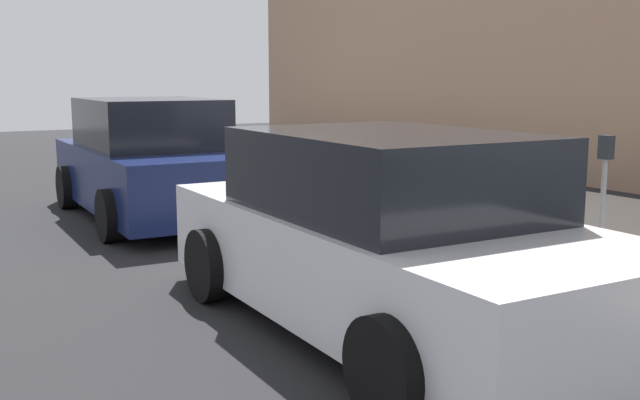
% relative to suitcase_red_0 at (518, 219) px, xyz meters
% --- Properties ---
extents(ground_plane, '(40.00, 40.00, 0.00)m').
position_rel_suitcase_red_0_xyz_m(ground_plane, '(4.00, 0.74, -0.53)').
color(ground_plane, black).
extents(sidewalk_curb, '(18.00, 5.00, 0.14)m').
position_rel_suitcase_red_0_xyz_m(sidewalk_curb, '(4.00, -1.76, -0.46)').
color(sidewalk_curb, '#ADA89E').
rests_on(sidewalk_curb, ground_plane).
extents(suitcase_red_0, '(0.36, 0.23, 0.99)m').
position_rel_suitcase_red_0_xyz_m(suitcase_red_0, '(0.00, 0.00, 0.00)').
color(suitcase_red_0, red).
rests_on(suitcase_red_0, sidewalk_curb).
extents(suitcase_maroon_1, '(0.50, 0.29, 0.97)m').
position_rel_suitcase_red_0_xyz_m(suitcase_maroon_1, '(0.50, -0.01, -0.03)').
color(suitcase_maroon_1, maroon).
rests_on(suitcase_maroon_1, sidewalk_curb).
extents(suitcase_silver_2, '(0.45, 0.21, 0.58)m').
position_rel_suitcase_red_0_xyz_m(suitcase_silver_2, '(1.04, -0.09, -0.13)').
color(suitcase_silver_2, '#9EA0A8').
rests_on(suitcase_silver_2, sidewalk_curb).
extents(suitcase_navy_3, '(0.46, 0.27, 0.84)m').
position_rel_suitcase_red_0_xyz_m(suitcase_navy_3, '(1.56, -0.02, -0.09)').
color(suitcase_navy_3, navy).
rests_on(suitcase_navy_3, sidewalk_curb).
extents(suitcase_teal_4, '(0.35, 0.20, 0.82)m').
position_rel_suitcase_red_0_xyz_m(suitcase_teal_4, '(2.03, 0.03, -0.09)').
color(suitcase_teal_4, '#0F606B').
rests_on(suitcase_teal_4, sidewalk_curb).
extents(suitcase_olive_5, '(0.35, 0.25, 0.96)m').
position_rel_suitcase_red_0_xyz_m(suitcase_olive_5, '(2.46, 0.02, -0.03)').
color(suitcase_olive_5, '#59601E').
rests_on(suitcase_olive_5, sidewalk_curb).
extents(fire_hydrant, '(0.39, 0.21, 0.77)m').
position_rel_suitcase_red_0_xyz_m(fire_hydrant, '(3.28, -0.02, 0.02)').
color(fire_hydrant, '#D89E0C').
rests_on(fire_hydrant, sidewalk_curb).
extents(bollard_post, '(0.16, 0.16, 0.73)m').
position_rel_suitcase_red_0_xyz_m(bollard_post, '(3.80, 0.13, -0.02)').
color(bollard_post, '#333338').
rests_on(bollard_post, sidewalk_curb).
extents(parking_meter, '(0.12, 0.09, 1.27)m').
position_rel_suitcase_red_0_xyz_m(parking_meter, '(-0.79, -0.27, 0.44)').
color(parking_meter, slate).
rests_on(parking_meter, sidewalk_curb).
extents(parked_car_white_0, '(4.46, 2.16, 1.53)m').
position_rel_suitcase_red_0_xyz_m(parked_car_white_0, '(-0.77, 2.20, 0.19)').
color(parked_car_white_0, silver).
rests_on(parked_car_white_0, ground_plane).
extents(parked_car_navy_1, '(4.36, 2.15, 1.65)m').
position_rel_suitcase_red_0_xyz_m(parked_car_navy_1, '(4.75, 2.20, 0.24)').
color(parked_car_navy_1, '#141E4C').
rests_on(parked_car_navy_1, ground_plane).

